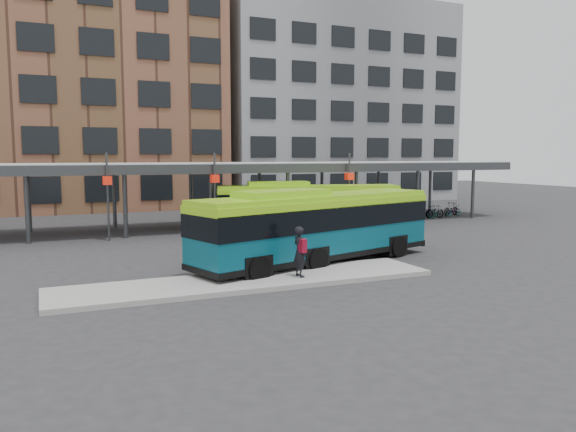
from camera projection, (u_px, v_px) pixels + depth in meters
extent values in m
plane|color=#28282B|center=(341.00, 259.00, 25.38)|extent=(120.00, 120.00, 0.00)
cube|color=gray|center=(249.00, 281.00, 20.43)|extent=(14.00, 3.00, 0.18)
cube|color=#999B9E|center=(245.00, 165.00, 36.77)|extent=(40.00, 6.00, 0.35)
cube|color=#383A3D|center=(261.00, 169.00, 34.06)|extent=(40.00, 0.15, 0.55)
cylinder|color=#383A3D|center=(27.00, 208.00, 29.51)|extent=(0.24, 0.24, 3.80)
cylinder|color=#383A3D|center=(29.00, 201.00, 34.05)|extent=(0.24, 0.24, 3.80)
cylinder|color=#383A3D|center=(125.00, 205.00, 31.51)|extent=(0.24, 0.24, 3.80)
cylinder|color=#383A3D|center=(114.00, 198.00, 36.06)|extent=(0.24, 0.24, 3.80)
cylinder|color=#383A3D|center=(211.00, 202.00, 33.52)|extent=(0.24, 0.24, 3.80)
cylinder|color=#383A3D|center=(191.00, 196.00, 38.07)|extent=(0.24, 0.24, 3.80)
cylinder|color=#383A3D|center=(288.00, 199.00, 35.52)|extent=(0.24, 0.24, 3.80)
cylinder|color=#383A3D|center=(260.00, 194.00, 40.07)|extent=(0.24, 0.24, 3.80)
cylinder|color=#383A3D|center=(356.00, 197.00, 37.53)|extent=(0.24, 0.24, 3.80)
cylinder|color=#383A3D|center=(322.00, 192.00, 42.08)|extent=(0.24, 0.24, 3.80)
cylinder|color=#383A3D|center=(417.00, 194.00, 39.53)|extent=(0.24, 0.24, 3.80)
cylinder|color=#383A3D|center=(378.00, 190.00, 44.08)|extent=(0.24, 0.24, 3.80)
cylinder|color=#383A3D|center=(473.00, 193.00, 41.54)|extent=(0.24, 0.24, 3.80)
cylinder|color=#383A3D|center=(430.00, 189.00, 46.09)|extent=(0.24, 0.24, 3.80)
cylinder|color=#383A3D|center=(108.00, 197.00, 30.33)|extent=(0.12, 0.12, 4.80)
cube|color=red|center=(107.00, 181.00, 30.23)|extent=(0.45, 0.45, 0.45)
cylinder|color=#383A3D|center=(215.00, 194.00, 32.74)|extent=(0.12, 0.12, 4.80)
cube|color=red|center=(215.00, 179.00, 32.64)|extent=(0.45, 0.45, 0.45)
cylinder|color=#383A3D|center=(349.00, 190.00, 36.35)|extent=(0.12, 0.12, 4.80)
cube|color=red|center=(349.00, 176.00, 36.25)|extent=(0.45, 0.45, 0.45)
cube|color=brown|center=(64.00, 83.00, 49.28)|extent=(26.00, 14.00, 22.00)
cube|color=slate|center=(327.00, 105.00, 59.82)|extent=(24.00, 14.00, 20.00)
cube|color=#08485A|center=(318.00, 228.00, 24.00)|extent=(11.99, 5.74, 2.45)
cube|color=black|center=(318.00, 216.00, 23.94)|extent=(12.05, 5.81, 0.93)
cube|color=#86CB14|center=(318.00, 197.00, 23.85)|extent=(11.96, 5.64, 0.20)
cube|color=#86CB14|center=(283.00, 194.00, 22.56)|extent=(4.27, 2.82, 0.34)
cube|color=black|center=(318.00, 253.00, 24.12)|extent=(12.06, 5.81, 0.24)
cylinder|color=black|center=(398.00, 246.00, 25.74)|extent=(1.02, 0.56, 0.98)
cylinder|color=black|center=(359.00, 240.00, 27.55)|extent=(1.02, 0.56, 0.98)
cylinder|color=black|center=(317.00, 260.00, 22.45)|extent=(1.02, 0.56, 0.98)
cylinder|color=black|center=(279.00, 252.00, 24.26)|extent=(1.02, 0.56, 0.98)
cylinder|color=black|center=(259.00, 270.00, 20.54)|extent=(1.02, 0.56, 0.98)
cylinder|color=black|center=(222.00, 260.00, 22.36)|extent=(1.02, 0.56, 0.98)
cube|color=#08485A|center=(308.00, 207.00, 34.61)|extent=(11.28, 5.23, 2.31)
cube|color=black|center=(308.00, 200.00, 34.56)|extent=(11.34, 5.29, 0.88)
cube|color=#86CB14|center=(308.00, 187.00, 34.48)|extent=(11.25, 5.14, 0.18)
cube|color=#86CB14|center=(278.00, 184.00, 34.20)|extent=(4.00, 2.60, 0.32)
cube|color=black|center=(308.00, 224.00, 34.72)|extent=(11.34, 5.29, 0.22)
cylinder|color=black|center=(371.00, 224.00, 34.13)|extent=(0.96, 0.52, 0.92)
cylinder|color=black|center=(361.00, 220.00, 36.34)|extent=(0.96, 0.52, 0.92)
cylinder|color=black|center=(293.00, 226.00, 33.46)|extent=(0.96, 0.52, 0.92)
cylinder|color=black|center=(288.00, 221.00, 35.68)|extent=(0.96, 0.52, 0.92)
cylinder|color=black|center=(247.00, 227.00, 33.08)|extent=(0.96, 0.52, 0.92)
cylinder|color=black|center=(244.00, 222.00, 35.29)|extent=(0.96, 0.52, 0.92)
imported|color=black|center=(300.00, 252.00, 20.71)|extent=(0.51, 0.72, 1.87)
cube|color=maroon|center=(302.00, 246.00, 20.52)|extent=(0.23, 0.37, 0.50)
imported|color=slate|center=(390.00, 213.00, 41.00)|extent=(1.75, 0.89, 0.88)
imported|color=slate|center=(398.00, 212.00, 41.18)|extent=(1.67, 0.79, 0.97)
imported|color=slate|center=(404.00, 212.00, 41.47)|extent=(1.87, 0.99, 0.93)
imported|color=slate|center=(414.00, 211.00, 41.87)|extent=(1.79, 0.74, 1.05)
imported|color=slate|center=(424.00, 212.00, 41.47)|extent=(1.96, 1.15, 0.97)
imported|color=slate|center=(435.00, 212.00, 41.68)|extent=(1.61, 0.48, 0.96)
imported|color=slate|center=(432.00, 211.00, 42.39)|extent=(1.74, 1.05, 0.86)
imported|color=slate|center=(451.00, 209.00, 43.19)|extent=(1.82, 0.98, 1.05)
imported|color=slate|center=(453.00, 211.00, 42.84)|extent=(1.77, 0.88, 0.89)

